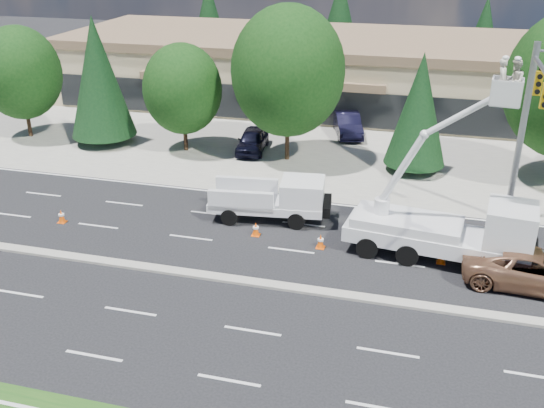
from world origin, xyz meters
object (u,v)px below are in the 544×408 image
(minivan, at_px, (534,269))
(signal_mast, at_px, (533,118))
(utility_pickup, at_px, (275,203))
(bucket_truck, at_px, (454,222))

(minivan, bearing_deg, signal_mast, 9.64)
(minivan, bearing_deg, utility_pickup, 78.13)
(signal_mast, xyz_separation_m, bucket_truck, (-2.93, -2.93, -4.12))
(utility_pickup, relative_size, bucket_truck, 0.65)
(signal_mast, bearing_deg, minivan, -84.54)
(bucket_truck, height_order, minivan, bucket_truck)
(signal_mast, xyz_separation_m, utility_pickup, (-11.60, -0.79, -5.14))
(minivan, bearing_deg, bucket_truck, 72.67)
(utility_pickup, xyz_separation_m, minivan, (12.00, -3.45, -0.12))
(signal_mast, height_order, bucket_truck, bucket_truck)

